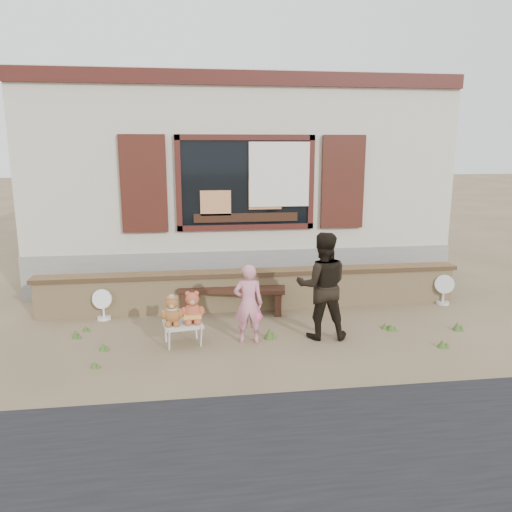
{
  "coord_description": "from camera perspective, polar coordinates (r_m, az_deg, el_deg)",
  "views": [
    {
      "loc": [
        -1.04,
        -7.02,
        2.69
      ],
      "look_at": [
        0.0,
        0.6,
        1.0
      ],
      "focal_mm": 35.0,
      "sensor_mm": 36.0,
      "label": 1
    }
  ],
  "objects": [
    {
      "name": "fan_left",
      "position": [
        8.29,
        -17.07,
        -5.28
      ],
      "size": [
        0.32,
        0.21,
        0.5
      ],
      "rotation": [
        0.0,
        0.0,
        -0.2
      ],
      "color": "white",
      "rests_on": "ground"
    },
    {
      "name": "fan_right",
      "position": [
        9.28,
        20.66,
        -3.57
      ],
      "size": [
        0.34,
        0.22,
        0.53
      ],
      "rotation": [
        0.0,
        0.0,
        -0.37
      ],
      "color": "silver",
      "rests_on": "ground"
    },
    {
      "name": "brick_wall",
      "position": [
        8.42,
        -0.37,
        -3.8
      ],
      "size": [
        7.1,
        0.36,
        0.67
      ],
      "color": "tan",
      "rests_on": "ground"
    },
    {
      "name": "teddy_bear_right",
      "position": [
        6.96,
        -7.29,
        -5.7
      ],
      "size": [
        0.37,
        0.34,
        0.45
      ],
      "primitive_type": null,
      "rotation": [
        0.0,
        0.0,
        0.16
      ],
      "color": "#9D452B",
      "rests_on": "folding_chair"
    },
    {
      "name": "ground",
      "position": [
        7.59,
        0.62,
        -8.37
      ],
      "size": [
        80.0,
        80.0,
        0.0
      ],
      "primitive_type": "plane",
      "color": "brown",
      "rests_on": "ground"
    },
    {
      "name": "teddy_bear_left",
      "position": [
        6.93,
        -9.57,
        -6.07
      ],
      "size": [
        0.33,
        0.3,
        0.4
      ],
      "primitive_type": null,
      "rotation": [
        0.0,
        0.0,
        0.16
      ],
      "color": "brown",
      "rests_on": "folding_chair"
    },
    {
      "name": "adult",
      "position": [
        7.12,
        7.58,
        -3.38
      ],
      "size": [
        0.82,
        0.68,
        1.54
      ],
      "primitive_type": "imported",
      "rotation": [
        0.0,
        0.0,
        3.0
      ],
      "color": "black",
      "rests_on": "ground"
    },
    {
      "name": "shopfront",
      "position": [
        11.58,
        -2.64,
        8.96
      ],
      "size": [
        8.04,
        5.13,
        4.0
      ],
      "color": "#ACA38B",
      "rests_on": "ground"
    },
    {
      "name": "bench",
      "position": [
        8.2,
        -2.78,
        -4.39
      ],
      "size": [
        1.77,
        0.67,
        0.44
      ],
      "rotation": [
        0.0,
        0.0,
        -0.18
      ],
      "color": "black",
      "rests_on": "ground"
    },
    {
      "name": "child",
      "position": [
        6.94,
        -0.87,
        -5.48
      ],
      "size": [
        0.43,
        0.3,
        1.12
      ],
      "primitive_type": "imported",
      "rotation": [
        0.0,
        0.0,
        3.08
      ],
      "color": "pink",
      "rests_on": "ground"
    },
    {
      "name": "grass_tufts",
      "position": [
        7.26,
        4.66,
        -8.91
      ],
      "size": [
        5.71,
        1.42,
        0.16
      ],
      "color": "#3D5B24",
      "rests_on": "ground"
    },
    {
      "name": "folding_chair",
      "position": [
        7.02,
        -8.37,
        -7.77
      ],
      "size": [
        0.58,
        0.53,
        0.32
      ],
      "rotation": [
        0.0,
        0.0,
        0.16
      ],
      "color": "beige",
      "rests_on": "ground"
    }
  ]
}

